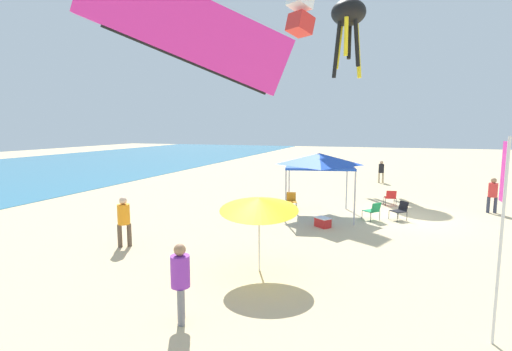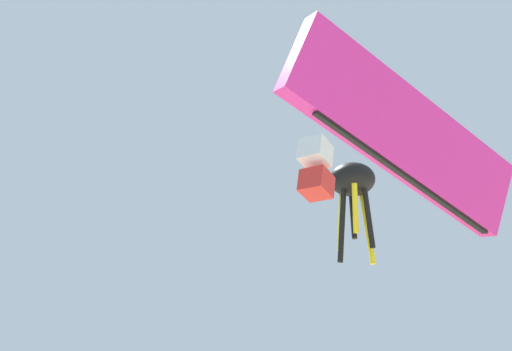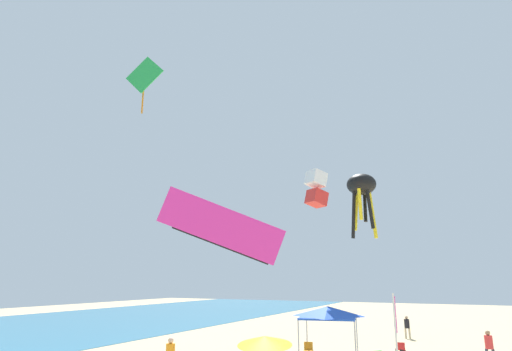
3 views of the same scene
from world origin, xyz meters
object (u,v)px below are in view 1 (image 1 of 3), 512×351
Objects in this scene: cooler_box at (323,222)px; kite_octopus_black at (348,17)px; banner_flag at (502,222)px; person_beachcomber at (493,192)px; folding_chair_near_cooler at (291,200)px; kite_box_white at (300,11)px; folding_chair_left_of_tent at (400,209)px; folding_chair_facing_ocean at (373,210)px; beach_umbrella at (259,204)px; person_by_tent at (124,218)px; folding_chair_right_of_tent at (391,197)px; person_kite_handler at (180,276)px; canopy_tent at (319,160)px; person_near_umbrella at (381,170)px; kite_parafoil_magenta at (190,29)px.

kite_octopus_black reaches higher than cooler_box.
person_beachcomber is at bearing -12.93° from banner_flag.
cooler_box is 17.08m from kite_octopus_black.
kite_box_white reaches higher than folding_chair_near_cooler.
folding_chair_left_of_tent is 1.00× the size of folding_chair_facing_ocean.
beach_umbrella is 2.87× the size of folding_chair_facing_ocean.
person_beachcomber is at bearing -131.94° from kite_octopus_black.
banner_flag is 2.26× the size of person_by_tent.
folding_chair_right_of_tent is (2.46, -4.66, 0.00)m from folding_chair_near_cooler.
beach_umbrella is 3.16m from person_kite_handler.
banner_flag is 2.32× the size of person_kite_handler.
person_kite_handler is (-2.91, 0.73, -1.00)m from beach_umbrella.
folding_chair_left_of_tent and folding_chair_near_cooler have the same top height.
kite_octopus_black is at bearing 30.62° from person_by_tent.
canopy_tent is at bearing 8.80° from person_by_tent.
kite_octopus_black reaches higher than canopy_tent.
folding_chair_near_cooler is (0.57, 5.03, 0.00)m from folding_chair_left_of_tent.
folding_chair_left_of_tent is 12.98m from kite_box_white.
folding_chair_near_cooler is at bearing 35.30° from cooler_box.
folding_chair_left_of_tent is 1.00× the size of folding_chair_right_of_tent.
person_near_umbrella is 22.31m from person_kite_handler.
person_near_umbrella is (13.56, -2.08, 0.75)m from cooler_box.
folding_chair_right_of_tent is (3.52, -0.76, 0.00)m from folding_chair_facing_ocean.
folding_chair_left_of_tent and folding_chair_facing_ocean have the same top height.
beach_umbrella is 13.40m from person_beachcomber.
cooler_box is (-1.98, -0.52, -2.34)m from canopy_tent.
canopy_tent is 0.96× the size of banner_flag.
person_beachcomber reaches higher than folding_chair_left_of_tent.
cooler_box is 0.44× the size of person_kite_handler.
canopy_tent reaches higher than folding_chair_right_of_tent.
kite_parafoil_magenta is at bearing 160.89° from cooler_box.
canopy_tent is 10.59m from person_kite_handler.
kite_parafoil_magenta is (-1.89, -3.69, 5.36)m from person_by_tent.
person_beachcomber is at bearing -54.26° from cooler_box.
canopy_tent is at bearing 18.04° from person_beachcomber.
kite_octopus_black is at bearing 175.97° from person_near_umbrella.
cooler_box is at bearing 30.94° from banner_flag.
kite_box_white is at bearing 21.33° from canopy_tent.
beach_umbrella is 2.87× the size of folding_chair_near_cooler.
folding_chair_left_of_tent is at bearing -52.08° from person_kite_handler.
kite_box_white is (2.57, 9.91, 9.77)m from person_beachcomber.
person_kite_handler is at bearing 169.12° from cooler_box.
beach_umbrella is at bearing -99.45° from folding_chair_near_cooler.
beach_umbrella is 5.88m from cooler_box.
beach_umbrella is 20.63m from kite_octopus_black.
folding_chair_right_of_tent is 14.40m from person_kite_handler.
folding_chair_facing_ocean is at bearing 160.63° from kite_box_white.
banner_flag is at bearing 147.89° from kite_box_white.
beach_umbrella is 8.86m from folding_chair_left_of_tent.
person_by_tent is (0.84, 5.09, -0.98)m from beach_umbrella.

